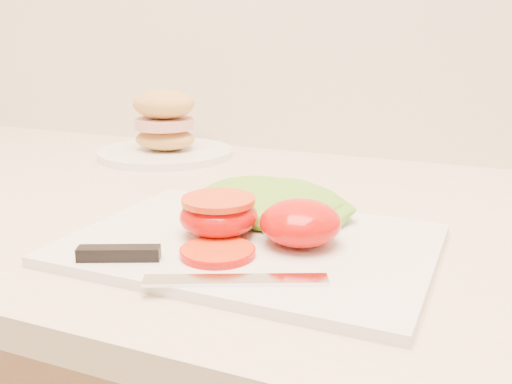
% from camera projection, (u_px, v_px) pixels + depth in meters
% --- Properties ---
extents(cutting_board, '(0.34, 0.25, 0.01)m').
position_uv_depth(cutting_board, '(252.00, 244.00, 0.55)').
color(cutting_board, silver).
rests_on(cutting_board, counter).
extents(tomato_half_dome, '(0.08, 0.08, 0.04)m').
position_uv_depth(tomato_half_dome, '(300.00, 223.00, 0.53)').
color(tomato_half_dome, red).
rests_on(tomato_half_dome, cutting_board).
extents(tomato_half_cut, '(0.08, 0.08, 0.04)m').
position_uv_depth(tomato_half_cut, '(219.00, 214.00, 0.56)').
color(tomato_half_cut, red).
rests_on(tomato_half_cut, cutting_board).
extents(tomato_slice_0, '(0.07, 0.07, 0.01)m').
position_uv_depth(tomato_slice_0, '(218.00, 252.00, 0.51)').
color(tomato_slice_0, '#D93D0B').
rests_on(tomato_slice_0, cutting_board).
extents(lettuce_leaf_0, '(0.18, 0.13, 0.03)m').
position_uv_depth(lettuce_leaf_0, '(267.00, 203.00, 0.61)').
color(lettuce_leaf_0, '#7EC233').
rests_on(lettuce_leaf_0, cutting_board).
extents(lettuce_leaf_1, '(0.11, 0.09, 0.02)m').
position_uv_depth(lettuce_leaf_1, '(306.00, 210.00, 0.60)').
color(lettuce_leaf_1, '#7EC233').
rests_on(lettuce_leaf_1, cutting_board).
extents(knife, '(0.22, 0.08, 0.01)m').
position_uv_depth(knife, '(162.00, 263.00, 0.48)').
color(knife, silver).
rests_on(knife, cutting_board).
extents(sandwich_plate, '(0.22, 0.22, 0.11)m').
position_uv_depth(sandwich_plate, '(165.00, 133.00, 0.95)').
color(sandwich_plate, white).
rests_on(sandwich_plate, counter).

